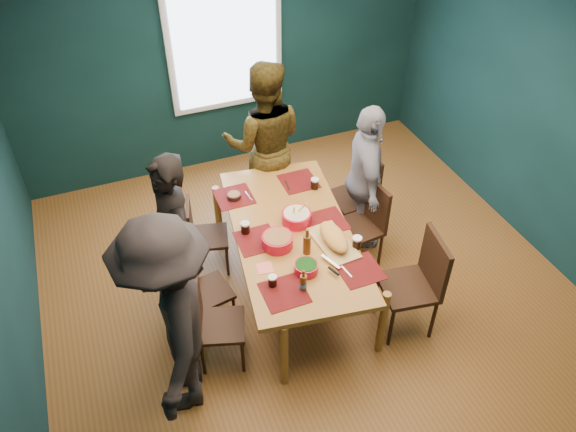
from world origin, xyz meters
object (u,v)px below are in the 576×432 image
at_px(dining_table, 292,237).
at_px(person_near_left, 171,321).
at_px(person_right, 365,179).
at_px(chair_left_far, 200,232).
at_px(cutting_board, 334,239).
at_px(chair_right_far, 359,189).
at_px(chair_left_mid, 199,289).
at_px(chair_right_near, 420,278).
at_px(bowl_salad, 277,241).
at_px(chair_right_mid, 365,219).
at_px(bowl_herbs, 306,267).
at_px(chair_left_near, 211,320).
at_px(person_back, 264,143).
at_px(bowl_dumpling, 297,217).
at_px(person_far_left, 174,239).

height_order(dining_table, person_near_left, person_near_left).
distance_m(person_right, person_near_left, 2.50).
relative_size(chair_left_far, cutting_board, 1.23).
xyz_separation_m(chair_right_far, person_near_left, (-2.26, -1.34, 0.38)).
xyz_separation_m(dining_table, chair_right_far, (1.01, 0.60, -0.16)).
distance_m(chair_left_mid, chair_right_far, 2.05).
xyz_separation_m(chair_right_near, bowl_salad, (-1.08, 0.65, 0.25)).
xyz_separation_m(chair_right_mid, bowl_herbs, (-0.93, -0.66, 0.28)).
height_order(chair_left_far, chair_right_near, chair_right_near).
bearing_deg(chair_right_far, chair_left_near, -156.30).
xyz_separation_m(chair_left_far, chair_right_near, (1.60, -1.42, 0.12)).
xyz_separation_m(chair_right_far, person_back, (-0.82, 0.66, 0.37)).
bearing_deg(chair_left_near, person_right, 43.29).
xyz_separation_m(chair_left_near, chair_right_mid, (1.77, 0.63, 0.04)).
bearing_deg(bowl_dumpling, person_right, 20.16).
relative_size(chair_left_far, person_right, 0.51).
bearing_deg(bowl_salad, dining_table, 34.53).
bearing_deg(bowl_herbs, chair_left_near, 178.16).
bearing_deg(person_back, chair_right_near, 128.11).
bearing_deg(person_far_left, chair_left_near, -3.07).
bearing_deg(person_right, bowl_dumpling, 127.29).
bearing_deg(chair_left_near, chair_left_mid, 106.82).
bearing_deg(bowl_herbs, bowl_dumpling, 74.80).
xyz_separation_m(chair_right_far, person_right, (-0.05, -0.18, 0.26)).
distance_m(person_back, bowl_salad, 1.44).
distance_m(dining_table, person_right, 1.05).
distance_m(chair_right_near, person_near_left, 2.17).
height_order(chair_left_mid, chair_right_mid, chair_right_mid).
distance_m(person_near_left, bowl_salad, 1.23).
relative_size(person_far_left, person_right, 1.04).
relative_size(chair_right_mid, chair_right_near, 0.92).
height_order(person_far_left, bowl_dumpling, person_far_left).
xyz_separation_m(person_near_left, bowl_salad, (1.06, 0.61, -0.09)).
relative_size(chair_left_far, chair_right_near, 0.80).
height_order(chair_right_far, chair_right_mid, chair_right_far).
xyz_separation_m(person_back, bowl_dumpling, (-0.11, -1.16, -0.08)).
relative_size(dining_table, chair_left_near, 2.53).
bearing_deg(cutting_board, chair_left_mid, 166.07).
distance_m(chair_right_far, chair_right_mid, 0.48).
bearing_deg(person_far_left, chair_right_near, 50.92).
bearing_deg(bowl_salad, bowl_dumpling, 40.05).
height_order(chair_left_far, bowl_dumpling, bowl_dumpling).
bearing_deg(chair_left_far, person_far_left, -112.63).
bearing_deg(cutting_board, dining_table, 127.90).
relative_size(dining_table, person_right, 1.35).
distance_m(dining_table, bowl_salad, 0.27).
height_order(dining_table, chair_right_far, chair_right_far).
xyz_separation_m(chair_left_far, person_far_left, (-0.31, -0.42, 0.36)).
relative_size(chair_left_mid, person_right, 0.51).
distance_m(chair_right_mid, chair_right_near, 0.93).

